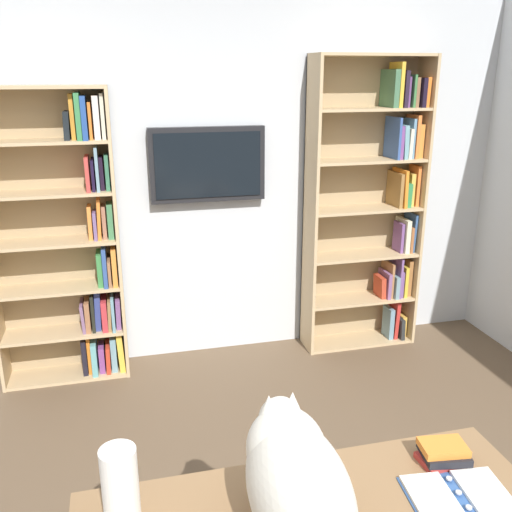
{
  "coord_description": "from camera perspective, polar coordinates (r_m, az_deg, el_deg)",
  "views": [
    {
      "loc": [
        0.67,
        1.73,
        2.06
      ],
      "look_at": [
        -0.02,
        -1.03,
        1.13
      ],
      "focal_mm": 39.45,
      "sensor_mm": 36.0,
      "label": 1
    }
  ],
  "objects": [
    {
      "name": "wall_back",
      "position": [
        4.08,
        -4.39,
        8.05
      ],
      "size": [
        4.52,
        0.06,
        2.7
      ],
      "primitive_type": "cube",
      "color": "silver",
      "rests_on": "ground"
    },
    {
      "name": "desk_book_stack",
      "position": [
        2.18,
        18.48,
        -18.44
      ],
      "size": [
        0.18,
        0.15,
        0.07
      ],
      "color": "#B7332D",
      "rests_on": "desk"
    },
    {
      "name": "wall_mounted_tv",
      "position": [
        3.98,
        -4.92,
        9.22
      ],
      "size": [
        0.81,
        0.07,
        0.52
      ],
      "color": "black"
    },
    {
      "name": "paper_towel_roll",
      "position": [
        1.85,
        -13.6,
        -21.8
      ],
      "size": [
        0.11,
        0.11,
        0.26
      ],
      "primitive_type": "cylinder",
      "color": "white",
      "rests_on": "desk"
    },
    {
      "name": "open_binder",
      "position": [
        2.07,
        19.84,
        -21.82
      ],
      "size": [
        0.35,
        0.25,
        0.02
      ],
      "color": "#335999",
      "rests_on": "desk"
    },
    {
      "name": "bookshelf_right",
      "position": [
        3.97,
        -18.24,
        1.01
      ],
      "size": [
        0.84,
        0.28,
        1.99
      ],
      "color": "tan",
      "rests_on": "ground"
    },
    {
      "name": "bookshelf_left",
      "position": [
        4.34,
        12.08,
        5.17
      ],
      "size": [
        0.87,
        0.28,
        2.19
      ],
      "color": "tan",
      "rests_on": "ground"
    },
    {
      "name": "cat",
      "position": [
        1.75,
        3.93,
        -21.47
      ],
      "size": [
        0.28,
        0.69,
        0.37
      ],
      "color": "silver",
      "rests_on": "desk"
    }
  ]
}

